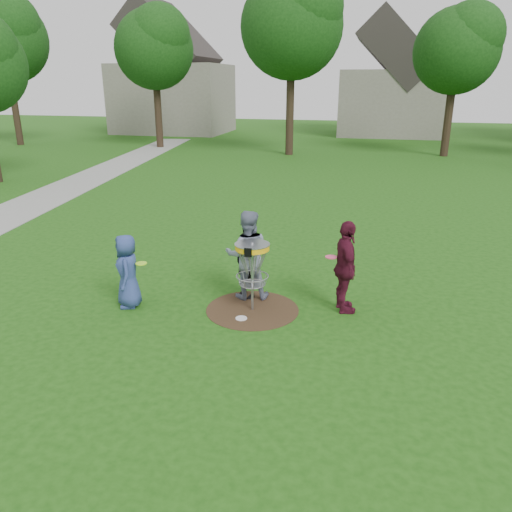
% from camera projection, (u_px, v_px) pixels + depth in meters
% --- Properties ---
extents(ground, '(100.00, 100.00, 0.00)m').
position_uv_depth(ground, '(252.00, 310.00, 9.66)').
color(ground, '#19470F').
rests_on(ground, ground).
extents(dirt_patch, '(1.80, 1.80, 0.01)m').
position_uv_depth(dirt_patch, '(252.00, 309.00, 9.66)').
color(dirt_patch, '#47331E').
rests_on(dirt_patch, ground).
extents(concrete_path, '(7.75, 39.92, 0.02)m').
position_uv_depth(concrete_path, '(50.00, 196.00, 19.19)').
color(concrete_path, '#9E9E99').
rests_on(concrete_path, ground).
extents(player_blue, '(0.71, 0.84, 1.45)m').
position_uv_depth(player_blue, '(128.00, 271.00, 9.60)').
color(player_blue, navy).
rests_on(player_blue, ground).
extents(player_black, '(0.71, 0.68, 1.64)m').
position_uv_depth(player_black, '(247.00, 259.00, 10.01)').
color(player_black, black).
rests_on(player_black, ground).
extents(player_grey, '(1.03, 0.88, 1.82)m').
position_uv_depth(player_grey, '(247.00, 255.00, 9.94)').
color(player_grey, slate).
rests_on(player_grey, ground).
extents(player_maroon, '(0.72, 1.13, 1.79)m').
position_uv_depth(player_maroon, '(346.00, 267.00, 9.33)').
color(player_maroon, '#4F1225').
rests_on(player_maroon, ground).
extents(disc_on_grass, '(0.22, 0.22, 0.02)m').
position_uv_depth(disc_on_grass, '(241.00, 318.00, 9.28)').
color(disc_on_grass, silver).
rests_on(disc_on_grass, ground).
extents(disc_golf_basket, '(0.66, 0.67, 1.38)m').
position_uv_depth(disc_golf_basket, '(252.00, 260.00, 9.32)').
color(disc_golf_basket, '#9EA0A5').
rests_on(disc_golf_basket, ground).
extents(held_discs, '(3.77, 0.90, 0.24)m').
position_uv_depth(held_discs, '(242.00, 256.00, 9.52)').
color(held_discs, '#B3FE1C').
rests_on(held_discs, ground).
extents(tree_row, '(51.20, 17.42, 9.90)m').
position_uv_depth(tree_row, '(353.00, 41.00, 26.48)').
color(tree_row, '#38281C').
rests_on(tree_row, ground).
extents(house_row, '(44.50, 10.65, 11.62)m').
position_uv_depth(house_row, '(418.00, 82.00, 37.59)').
color(house_row, gray).
rests_on(house_row, ground).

